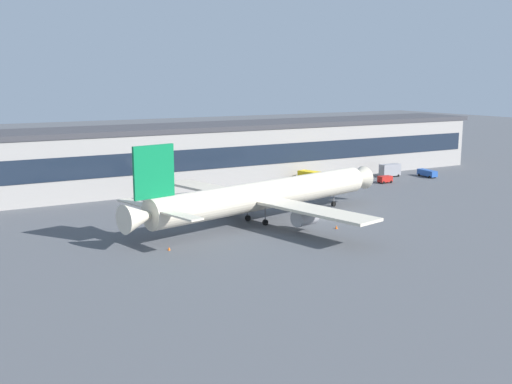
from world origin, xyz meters
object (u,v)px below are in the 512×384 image
object	(u,v)px
stair_truck	(390,170)
fuel_truck	(313,177)
baggage_tug	(385,179)
belt_loader	(427,173)
airliner	(263,195)
traffic_cone_1	(169,249)
traffic_cone_0	(336,227)

from	to	relation	value
stair_truck	fuel_truck	bearing A→B (deg)	178.90
stair_truck	fuel_truck	size ratio (longest dim) A/B	0.68
baggage_tug	belt_loader	xyz separation A→B (m)	(17.06, 1.89, 0.07)
airliner	fuel_truck	bearing A→B (deg)	42.16
airliner	belt_loader	xyz separation A→B (m)	(66.97, 23.56, -3.97)
traffic_cone_1	fuel_truck	bearing A→B (deg)	35.01
fuel_truck	traffic_cone_1	world-z (taller)	fuel_truck
stair_truck	traffic_cone_1	size ratio (longest dim) A/B	10.75
traffic_cone_0	baggage_tug	bearing A→B (deg)	38.84
stair_truck	belt_loader	size ratio (longest dim) A/B	0.92
stair_truck	traffic_cone_0	distance (m)	63.59
baggage_tug	stair_truck	bearing A→B (deg)	41.48
baggage_tug	airliner	bearing A→B (deg)	-156.53
airliner	baggage_tug	distance (m)	54.56
belt_loader	traffic_cone_0	xyz separation A→B (m)	(-58.22, -35.03, -0.85)
baggage_tug	fuel_truck	size ratio (longest dim) A/B	0.41
airliner	baggage_tug	xyz separation A→B (m)	(49.91, 21.67, -4.03)
airliner	fuel_truck	size ratio (longest dim) A/B	6.87
belt_loader	airliner	bearing A→B (deg)	-160.62
airliner	fuel_truck	distance (m)	43.72
traffic_cone_0	traffic_cone_1	distance (m)	31.85
fuel_truck	belt_loader	bearing A→B (deg)	-9.36
traffic_cone_1	belt_loader	bearing A→B (deg)	20.17
baggage_tug	traffic_cone_0	size ratio (longest dim) A/B	6.02
stair_truck	fuel_truck	xyz separation A→B (m)	(-25.63, 0.49, -0.10)
fuel_truck	traffic_cone_0	world-z (taller)	fuel_truck
fuel_truck	traffic_cone_1	bearing A→B (deg)	-144.99
stair_truck	belt_loader	world-z (taller)	stair_truck
belt_loader	traffic_cone_0	bearing A→B (deg)	-148.96
stair_truck	baggage_tug	distance (m)	10.77
airliner	stair_truck	size ratio (longest dim) A/B	10.03
belt_loader	traffic_cone_0	distance (m)	67.95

